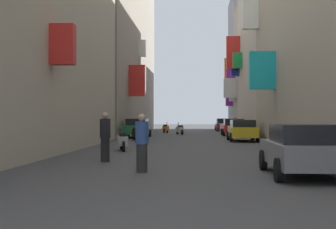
# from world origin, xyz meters

# --- Properties ---
(ground_plane) EXTENTS (140.00, 140.00, 0.00)m
(ground_plane) POSITION_xyz_m (0.00, 30.00, 0.00)
(ground_plane) COLOR #424244
(building_left_mid_b) EXTENTS (7.38, 29.42, 18.21)m
(building_left_mid_b) POSITION_xyz_m (-8.00, 45.29, 9.10)
(building_left_mid_b) COLOR #9E9384
(building_left_mid_b) RESTS_ON ground
(building_right_mid_b) EXTENTS (7.32, 14.78, 19.25)m
(building_right_mid_b) POSITION_xyz_m (7.99, 38.16, 9.62)
(building_right_mid_b) COLOR #B2A899
(building_right_mid_b) RESTS_ON ground
(building_right_mid_c) EXTENTS (7.38, 4.94, 13.39)m
(building_right_mid_c) POSITION_xyz_m (7.96, 48.01, 6.68)
(building_right_mid_c) COLOR #9E9384
(building_right_mid_c) RESTS_ON ground
(building_right_far) EXTENTS (6.97, 9.53, 16.41)m
(building_right_far) POSITION_xyz_m (7.99, 55.23, 8.20)
(building_right_far) COLOR gray
(building_right_far) RESTS_ON ground
(parked_car_red) EXTENTS (2.00, 3.98, 1.45)m
(parked_car_red) POSITION_xyz_m (3.93, 37.55, 0.76)
(parked_car_red) COLOR #B21E1E
(parked_car_red) RESTS_ON ground
(parked_car_green) EXTENTS (1.92, 4.12, 1.46)m
(parked_car_green) POSITION_xyz_m (-3.87, 33.28, 0.77)
(parked_car_green) COLOR #236638
(parked_car_green) RESTS_ON ground
(parked_car_yellow) EXTENTS (1.85, 4.28, 1.41)m
(parked_car_yellow) POSITION_xyz_m (3.78, 28.41, 0.75)
(parked_car_yellow) COLOR gold
(parked_car_yellow) RESTS_ON ground
(parked_car_grey) EXTENTS (1.99, 4.01, 1.40)m
(parked_car_grey) POSITION_xyz_m (3.66, 10.34, 0.74)
(parked_car_grey) COLOR slate
(parked_car_grey) RESTS_ON ground
(parked_car_white) EXTENTS (1.86, 4.15, 1.43)m
(parked_car_white) POSITION_xyz_m (3.90, 53.01, 0.75)
(parked_car_white) COLOR white
(parked_car_white) RESTS_ON ground
(scooter_red) EXTENTS (0.46, 1.92, 1.13)m
(scooter_red) POSITION_xyz_m (3.11, 48.54, 0.46)
(scooter_red) COLOR red
(scooter_red) RESTS_ON ground
(scooter_black) EXTENTS (0.81, 1.87, 1.13)m
(scooter_black) POSITION_xyz_m (-3.38, 29.20, 0.46)
(scooter_black) COLOR black
(scooter_black) RESTS_ON ground
(scooter_white) EXTENTS (0.78, 1.71, 1.13)m
(scooter_white) POSITION_xyz_m (-0.76, 39.33, 0.46)
(scooter_white) COLOR silver
(scooter_white) RESTS_ON ground
(scooter_silver) EXTENTS (0.71, 1.93, 1.13)m
(scooter_silver) POSITION_xyz_m (-2.77, 19.43, 0.46)
(scooter_silver) COLOR #ADADB2
(scooter_silver) RESTS_ON ground
(scooter_orange) EXTENTS (0.62, 1.95, 1.13)m
(scooter_orange) POSITION_xyz_m (-2.31, 43.34, 0.46)
(scooter_orange) COLOR orange
(scooter_orange) RESTS_ON ground
(pedestrian_crossing) EXTENTS (0.52, 0.52, 1.65)m
(pedestrian_crossing) POSITION_xyz_m (3.74, 33.83, 0.82)
(pedestrian_crossing) COLOR #323232
(pedestrian_crossing) RESTS_ON ground
(pedestrian_near_left) EXTENTS (0.54, 0.54, 1.77)m
(pedestrian_near_left) POSITION_xyz_m (-2.51, 13.94, 0.89)
(pedestrian_near_left) COLOR black
(pedestrian_near_left) RESTS_ON ground
(pedestrian_near_right) EXTENTS (0.53, 0.53, 1.69)m
(pedestrian_near_right) POSITION_xyz_m (-0.82, 10.89, 0.84)
(pedestrian_near_right) COLOR #2B2B2B
(pedestrian_near_right) RESTS_ON ground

